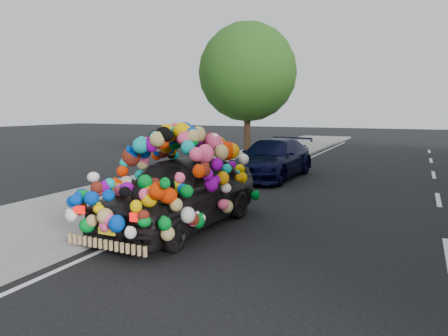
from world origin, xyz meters
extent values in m
plane|color=black|center=(0.00, 0.00, 0.00)|extent=(100.00, 100.00, 0.00)
cube|color=gray|center=(-4.30, 0.00, 0.06)|extent=(4.00, 60.00, 0.12)
cube|color=gray|center=(-2.35, 0.00, 0.07)|extent=(0.15, 60.00, 0.13)
cylinder|color=#332114|center=(-3.80, 9.50, 1.36)|extent=(0.28, 0.28, 2.73)
sphere|color=#255316|center=(-3.80, 9.50, 4.03)|extent=(4.20, 4.20, 4.20)
imported|color=black|center=(-1.52, -0.30, 0.76)|extent=(2.03, 4.56, 1.53)
cube|color=red|center=(-2.24, -2.53, 0.78)|extent=(0.22, 0.07, 0.14)
cube|color=red|center=(-1.02, -2.59, 0.78)|extent=(0.22, 0.07, 0.14)
cube|color=yellow|center=(-1.63, -2.57, 0.48)|extent=(0.34, 0.06, 0.12)
imported|color=black|center=(-1.80, 6.86, 0.70)|extent=(2.16, 4.89, 1.40)
camera|label=1|loc=(3.03, -8.19, 2.50)|focal=35.00mm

